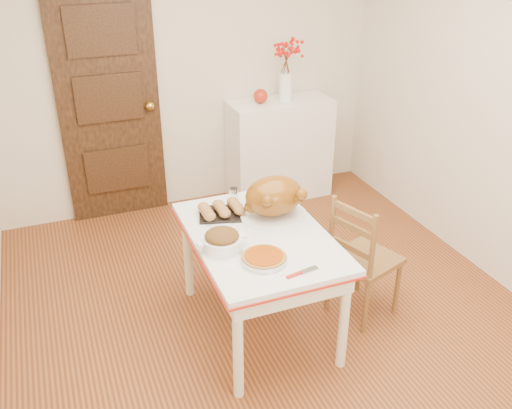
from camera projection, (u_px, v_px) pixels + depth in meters
name	position (u px, v px, depth m)	size (l,w,h in m)	color
floor	(274.00, 320.00, 3.82)	(3.50, 4.00, 0.00)	#592910
wall_back	(187.00, 71.00, 4.90)	(3.50, 0.00, 2.50)	beige
door_back	(109.00, 105.00, 4.74)	(0.85, 0.06, 2.06)	black
sideboard	(279.00, 149.00, 5.33)	(0.95, 0.42, 0.95)	white
kitchen_table	(259.00, 282.00, 3.61)	(0.82, 1.20, 0.72)	white
chair_oak	(366.00, 256.00, 3.73)	(0.39, 0.39, 0.88)	brown
berry_vase	(286.00, 72.00, 5.01)	(0.27, 0.27, 0.52)	white
apple	(260.00, 96.00, 5.02)	(0.13, 0.13, 0.13)	#B02513
turkey_platter	(274.00, 198.00, 3.57)	(0.44, 0.35, 0.28)	#86470A
pumpkin_pie	(264.00, 257.00, 3.16)	(0.26, 0.26, 0.05)	#963905
stuffing_dish	(222.00, 240.00, 3.26)	(0.30, 0.24, 0.12)	#503218
rolls_tray	(221.00, 210.00, 3.64)	(0.29, 0.23, 0.08)	#A97539
pie_server	(302.00, 272.00, 3.06)	(0.20, 0.06, 0.01)	silver
carving_knife	(237.00, 252.00, 3.24)	(0.26, 0.06, 0.01)	silver
drinking_glass	(234.00, 195.00, 3.80)	(0.06, 0.06, 0.10)	white
shaker_pair	(277.00, 191.00, 3.87)	(0.09, 0.04, 0.09)	white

